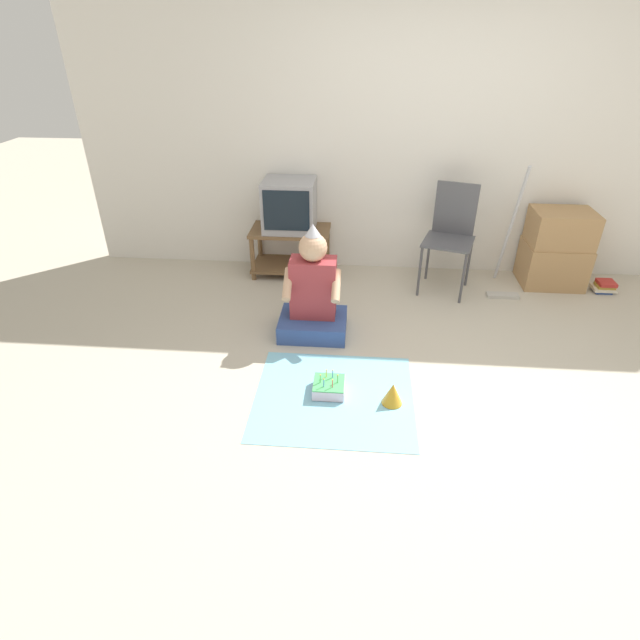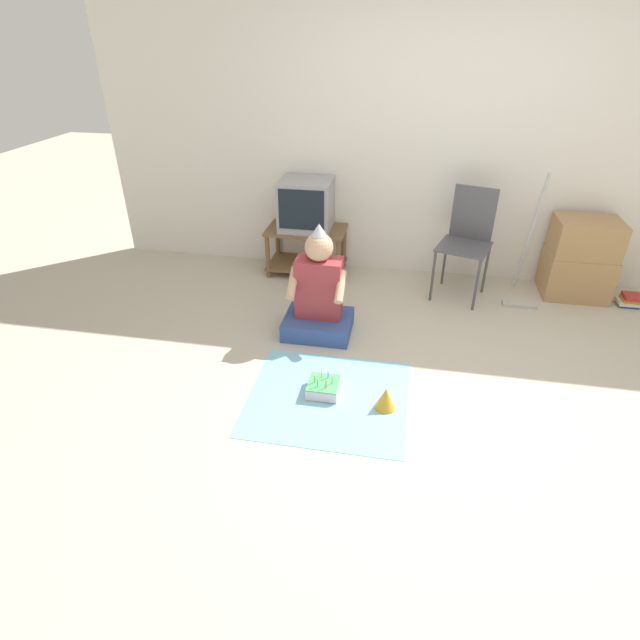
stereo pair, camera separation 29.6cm
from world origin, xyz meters
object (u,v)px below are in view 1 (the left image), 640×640
Objects in this scene: tv at (289,205)px; person_seated at (313,297)px; cardboard_box_stack at (556,249)px; party_hat_blue at (393,394)px; book_pile at (604,286)px; folding_chair at (451,231)px; dust_mop at (507,259)px; birthday_cake at (329,387)px.

person_seated is at bearing -73.46° from tv.
person_seated is (-2.13, -1.04, -0.04)m from cardboard_box_stack.
cardboard_box_stack is 2.45m from party_hat_blue.
tv is at bearing 176.56° from book_pile.
book_pile is 2.75m from person_seated.
folding_chair is 1.03m from cardboard_box_stack.
tv is 2.40× the size of book_pile.
party_hat_blue is at bearing -129.39° from cardboard_box_stack.
folding_chair is at bearing 170.96° from dust_mop.
book_pile is (1.44, 0.01, -0.49)m from folding_chair.
folding_chair is 1.46m from person_seated.
book_pile is at bearing 34.54° from birthday_cake.
folding_chair reaches higher than book_pile.
folding_chair is (1.46, -0.18, -0.13)m from tv.
person_seated is at bearing -160.95° from book_pile.
book_pile is 2.92m from birthday_cake.
folding_chair is at bearing -7.03° from tv.
folding_chair is 4.80× the size of book_pile.
birthday_cake is at bearing -137.36° from cardboard_box_stack.
cardboard_box_stack reaches higher than book_pile.
party_hat_blue reaches higher than book_pile.
dust_mop is at bearing -7.55° from tv.
tv is 2.20m from party_hat_blue.
person_seated is at bearing 102.96° from birthday_cake.
book_pile is (0.45, -0.15, -0.29)m from cardboard_box_stack.
book_pile is at bearing 5.19° from dust_mop.
dust_mop is at bearing 57.46° from party_hat_blue.
dust_mop is (0.50, -0.08, -0.21)m from folding_chair.
person_seated is 4.28× the size of birthday_cake.
dust_mop is at bearing -174.81° from book_pile.
cardboard_box_stack is at bearing -0.66° from tv.
person_seated is 0.83m from birthday_cake.
cardboard_box_stack is 0.79× the size of person_seated.
tv reaches higher than party_hat_blue.
party_hat_blue reaches higher than birthday_cake.
dust_mop is 5.90× the size of book_pile.
birthday_cake is 0.42m from party_hat_blue.
birthday_cake is at bearing -145.46° from book_pile.
dust_mop reaches higher than party_hat_blue.
book_pile is at bearing -17.97° from cardboard_box_stack.
cardboard_box_stack reaches higher than party_hat_blue.
party_hat_blue is (-1.54, -1.88, -0.26)m from cardboard_box_stack.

